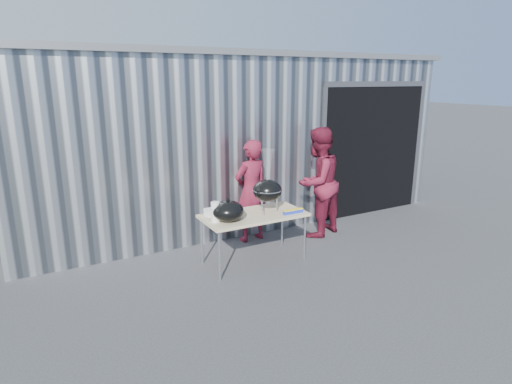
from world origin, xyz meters
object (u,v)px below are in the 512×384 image
folding_table (254,217)px  person_bystander (318,182)px  kettle_grill (267,185)px  person_cook (251,191)px

folding_table → person_bystander: size_ratio=0.80×
kettle_grill → folding_table: bearing=171.3°
folding_table → kettle_grill: 0.51m
folding_table → person_bystander: 1.62m
person_cook → person_bystander: bearing=156.1°
kettle_grill → person_cook: bearing=77.2°
person_cook → person_bystander: (1.12, -0.32, 0.09)m
folding_table → kettle_grill: bearing=-8.7°
kettle_grill → person_bystander: (1.31, 0.55, -0.23)m
folding_table → person_cook: (0.40, 0.83, 0.14)m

